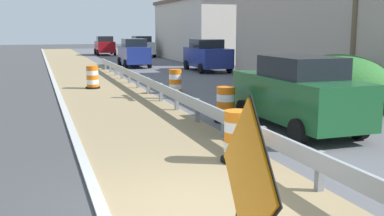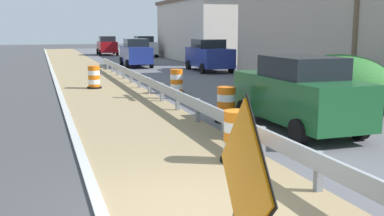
{
  "view_description": "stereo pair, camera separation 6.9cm",
  "coord_description": "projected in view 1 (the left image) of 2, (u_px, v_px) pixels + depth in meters",
  "views": [
    {
      "loc": [
        -2.11,
        -6.22,
        2.73
      ],
      "look_at": [
        1.37,
        3.96,
        0.86
      ],
      "focal_mm": 42.5,
      "sensor_mm": 36.0,
      "label": 1
    },
    {
      "loc": [
        -2.05,
        -6.25,
        2.73
      ],
      "look_at": [
        1.37,
        3.96,
        0.86
      ],
      "focal_mm": 42.5,
      "sensor_mm": 36.0,
      "label": 2
    }
  ],
  "objects": [
    {
      "name": "car_trailing_far_lane",
      "position": [
        134.0,
        53.0,
        33.11
      ],
      "size": [
        2.05,
        4.55,
        2.05
      ],
      "rotation": [
        0.0,
        0.0,
        1.54
      ],
      "color": "navy",
      "rests_on": "ground"
    },
    {
      "name": "car_mid_far_lane",
      "position": [
        207.0,
        55.0,
        29.72
      ],
      "size": [
        2.21,
        4.64,
        2.08
      ],
      "rotation": [
        0.0,
        0.0,
        -1.59
      ],
      "color": "navy",
      "rests_on": "ground"
    },
    {
      "name": "traffic_barrel_far",
      "position": [
        93.0,
        78.0,
        21.08
      ],
      "size": [
        0.67,
        0.67,
        1.05
      ],
      "color": "orange",
      "rests_on": "ground"
    },
    {
      "name": "car_lead_far_lane",
      "position": [
        298.0,
        93.0,
        12.34
      ],
      "size": [
        1.99,
        4.58,
        2.02
      ],
      "rotation": [
        0.0,
        0.0,
        1.57
      ],
      "color": "#195128",
      "rests_on": "ground"
    },
    {
      "name": "traffic_barrel_mid",
      "position": [
        175.0,
        83.0,
        19.41
      ],
      "size": [
        0.67,
        0.67,
        1.04
      ],
      "color": "orange",
      "rests_on": "ground"
    },
    {
      "name": "traffic_barrel_close",
      "position": [
        226.0,
        106.0,
        13.47
      ],
      "size": [
        0.68,
        0.68,
        1.05
      ],
      "color": "orange",
      "rests_on": "ground"
    },
    {
      "name": "guardrail_median",
      "position": [
        317.0,
        162.0,
        7.66
      ],
      "size": [
        0.18,
        51.99,
        0.71
      ],
      "color": "#999EA3",
      "rests_on": "ground"
    },
    {
      "name": "median_dirt_strip",
      "position": [
        230.0,
        205.0,
        7.15
      ],
      "size": [
        3.72,
        120.0,
        0.01
      ],
      "primitive_type": "cube",
      "color": "#8E7A56",
      "rests_on": "ground"
    },
    {
      "name": "traffic_barrel_nearest",
      "position": [
        237.0,
        139.0,
        9.42
      ],
      "size": [
        0.7,
        0.7,
        1.08
      ],
      "color": "orange",
      "rests_on": "ground"
    },
    {
      "name": "roadside_shop_far",
      "position": [
        211.0,
        29.0,
        40.74
      ],
      "size": [
        7.11,
        14.22,
        5.37
      ],
      "color": "beige",
      "rests_on": "ground"
    },
    {
      "name": "roadside_shop_near",
      "position": [
        370.0,
        24.0,
        21.47
      ],
      "size": [
        7.93,
        14.37,
        5.88
      ],
      "color": "#AD9E8E",
      "rests_on": "ground"
    },
    {
      "name": "warning_sign_diamond",
      "position": [
        248.0,
        182.0,
        5.0
      ],
      "size": [
        0.25,
        1.84,
        2.07
      ],
      "rotation": [
        0.0,
        0.0,
        3.02
      ],
      "color": "black",
      "rests_on": "ground"
    },
    {
      "name": "bush_roadside",
      "position": [
        337.0,
        84.0,
        14.86
      ],
      "size": [
        3.36,
        3.36,
        1.93
      ],
      "primitive_type": "ellipsoid",
      "color": "#286028",
      "rests_on": "ground"
    },
    {
      "name": "ground_plane",
      "position": [
        191.0,
        210.0,
        6.94
      ],
      "size": [
        160.0,
        160.0,
        0.0
      ],
      "primitive_type": "plane",
      "color": "#3D3D3F"
    },
    {
      "name": "car_trailing_near_lane",
      "position": [
        142.0,
        46.0,
        45.26
      ],
      "size": [
        1.98,
        4.51,
        2.04
      ],
      "rotation": [
        0.0,
        0.0,
        -1.57
      ],
      "color": "silver",
      "rests_on": "ground"
    },
    {
      "name": "car_lead_near_lane",
      "position": [
        105.0,
        46.0,
        48.24
      ],
      "size": [
        2.08,
        4.23,
        1.99
      ],
      "rotation": [
        0.0,
        0.0,
        1.54
      ],
      "color": "maroon",
      "rests_on": "ground"
    }
  ]
}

